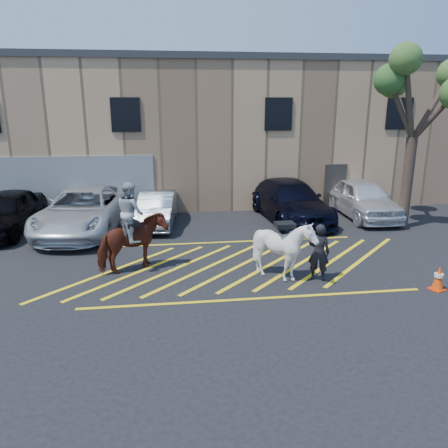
{
  "coord_description": "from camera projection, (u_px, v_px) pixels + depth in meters",
  "views": [
    {
      "loc": [
        -2.27,
        -13.49,
        5.23
      ],
      "look_at": [
        -0.46,
        0.2,
        1.3
      ],
      "focal_mm": 35.0,
      "sensor_mm": 36.0,
      "label": 1
    }
  ],
  "objects": [
    {
      "name": "tree",
      "position": [
        418.0,
        88.0,
        17.07
      ],
      "size": [
        3.99,
        4.37,
        7.31
      ],
      "color": "#433328",
      "rests_on": "ground"
    },
    {
      "name": "car_white_suv",
      "position": [
        363.0,
        198.0,
        20.11
      ],
      "size": [
        2.1,
        5.08,
        1.72
      ],
      "primitive_type": "imported",
      "rotation": [
        0.0,
        0.0,
        -0.01
      ],
      "color": "silver",
      "rests_on": "ground"
    },
    {
      "name": "warehouse",
      "position": [
        205.0,
        129.0,
        25.02
      ],
      "size": [
        32.42,
        10.2,
        7.3
      ],
      "color": "tan",
      "rests_on": "ground"
    },
    {
      "name": "saddled_white",
      "position": [
        284.0,
        249.0,
        12.97
      ],
      "size": [
        1.58,
        1.77,
        1.92
      ],
      "color": "white",
      "rests_on": "ground"
    },
    {
      "name": "car_silver_sedan",
      "position": [
        157.0,
        209.0,
        18.82
      ],
      "size": [
        1.91,
        4.4,
        1.41
      ],
      "primitive_type": "imported",
      "rotation": [
        0.0,
        0.0,
        -0.1
      ],
      "color": "#8E949B",
      "rests_on": "ground"
    },
    {
      "name": "car_blue_suv",
      "position": [
        290.0,
        201.0,
        19.63
      ],
      "size": [
        2.99,
        6.19,
        1.74
      ],
      "primitive_type": "imported",
      "rotation": [
        0.0,
        0.0,
        0.1
      ],
      "color": "black",
      "rests_on": "ground"
    },
    {
      "name": "handler",
      "position": [
        319.0,
        252.0,
        12.97
      ],
      "size": [
        0.75,
        0.63,
        1.75
      ],
      "primitive_type": "imported",
      "rotation": [
        0.0,
        0.0,
        2.74
      ],
      "color": "black",
      "rests_on": "ground"
    },
    {
      "name": "car_white_pickup",
      "position": [
        84.0,
        210.0,
        17.85
      ],
      "size": [
        3.68,
        6.68,
        1.77
      ],
      "primitive_type": "imported",
      "rotation": [
        0.0,
        0.0,
        -0.12
      ],
      "color": "silver",
      "rests_on": "ground"
    },
    {
      "name": "traffic_cone",
      "position": [
        439.0,
        278.0,
        12.4
      ],
      "size": [
        0.49,
        0.49,
        0.73
      ],
      "color": "red",
      "rests_on": "ground"
    },
    {
      "name": "mounted_bay",
      "position": [
        132.0,
        236.0,
        13.6
      ],
      "size": [
        2.36,
        1.93,
        2.85
      ],
      "color": "#5B2515",
      "rests_on": "ground"
    },
    {
      "name": "ground",
      "position": [
        238.0,
        262.0,
        14.58
      ],
      "size": [
        90.0,
        90.0,
        0.0
      ],
      "primitive_type": "plane",
      "color": "black",
      "rests_on": "ground"
    },
    {
      "name": "hatching_zone",
      "position": [
        240.0,
        266.0,
        14.3
      ],
      "size": [
        12.6,
        5.12,
        0.01
      ],
      "color": "yellow",
      "rests_on": "ground"
    },
    {
      "name": "car_black_suv",
      "position": [
        6.0,
        212.0,
        17.71
      ],
      "size": [
        2.39,
        5.15,
        1.71
      ],
      "primitive_type": "imported",
      "rotation": [
        0.0,
        0.0,
        -0.07
      ],
      "color": "black",
      "rests_on": "ground"
    }
  ]
}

